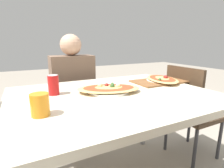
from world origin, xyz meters
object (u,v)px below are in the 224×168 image
(dining_table, at_px, (114,103))
(chair_side_right, at_px, (190,109))
(pizza_second, at_px, (162,79))
(pizza_main, at_px, (109,89))
(chair_far_seated, at_px, (71,100))
(person_seated, at_px, (73,85))
(drink_glass, at_px, (40,105))
(soda_can, at_px, (53,85))

(dining_table, relative_size, chair_side_right, 1.44)
(dining_table, distance_m, pizza_second, 0.54)
(dining_table, distance_m, pizza_main, 0.10)
(chair_side_right, bearing_deg, dining_table, -85.05)
(chair_far_seated, distance_m, pizza_second, 0.97)
(person_seated, distance_m, pizza_main, 0.68)
(pizza_main, relative_size, drink_glass, 4.63)
(person_seated, height_order, soda_can, person_seated)
(pizza_main, relative_size, pizza_second, 1.08)
(dining_table, xyz_separation_m, person_seated, (-0.09, 0.71, -0.02))
(person_seated, bearing_deg, dining_table, 96.99)
(pizza_main, xyz_separation_m, drink_glass, (-0.44, -0.21, 0.03))
(pizza_main, distance_m, drink_glass, 0.49)
(dining_table, distance_m, chair_side_right, 0.85)
(pizza_second, bearing_deg, chair_side_right, -10.81)
(pizza_main, xyz_separation_m, soda_can, (-0.33, 0.10, 0.04))
(chair_side_right, bearing_deg, person_seated, -124.99)
(chair_far_seated, height_order, soda_can, soda_can)
(chair_far_seated, bearing_deg, soda_can, 68.89)
(pizza_main, bearing_deg, pizza_second, 8.74)
(chair_side_right, bearing_deg, chair_far_seated, -129.54)
(chair_side_right, distance_m, pizza_second, 0.43)
(chair_far_seated, distance_m, person_seated, 0.22)
(chair_far_seated, relative_size, pizza_second, 2.04)
(drink_glass, bearing_deg, dining_table, 20.17)
(chair_far_seated, bearing_deg, dining_table, 96.03)
(chair_side_right, bearing_deg, pizza_second, -100.81)
(person_seated, relative_size, soda_can, 9.35)
(dining_table, relative_size, drink_glass, 12.60)
(chair_far_seated, distance_m, pizza_main, 0.84)
(chair_far_seated, distance_m, drink_glass, 1.11)
(person_seated, height_order, drink_glass, person_seated)
(dining_table, height_order, pizza_main, pizza_main)
(soda_can, bearing_deg, dining_table, -22.69)
(dining_table, bearing_deg, soda_can, 157.31)
(drink_glass, bearing_deg, pizza_second, 16.95)
(person_seated, xyz_separation_m, pizza_second, (0.61, -0.58, 0.10))
(chair_side_right, distance_m, pizza_main, 0.89)
(soda_can, xyz_separation_m, pizza_second, (0.87, -0.02, -0.04))
(soda_can, height_order, drink_glass, soda_can)
(person_seated, bearing_deg, pizza_main, 96.20)
(person_seated, bearing_deg, pizza_second, 136.27)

